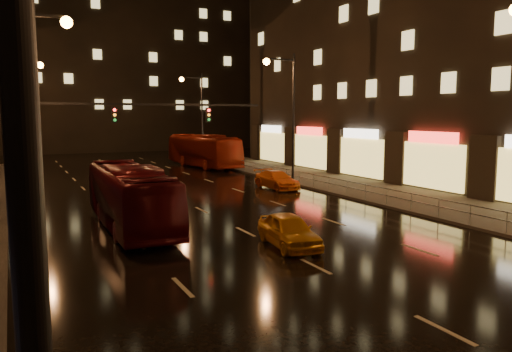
{
  "coord_description": "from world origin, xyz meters",
  "views": [
    {
      "loc": [
        -9.65,
        -10.76,
        5.44
      ],
      "look_at": [
        0.95,
        10.81,
        2.5
      ],
      "focal_mm": 35.0,
      "sensor_mm": 36.0,
      "label": 1
    }
  ],
  "objects_px": {
    "bus_red": "(130,196)",
    "taxi_near": "(289,230)",
    "bus_curb": "(203,151)",
    "taxi_far": "(277,180)"
  },
  "relations": [
    {
      "from": "bus_red",
      "to": "bus_curb",
      "type": "relative_size",
      "value": 0.88
    },
    {
      "from": "bus_red",
      "to": "taxi_near",
      "type": "relative_size",
      "value": 2.69
    },
    {
      "from": "taxi_near",
      "to": "bus_red",
      "type": "bearing_deg",
      "value": 134.95
    },
    {
      "from": "bus_curb",
      "to": "taxi_near",
      "type": "relative_size",
      "value": 3.04
    },
    {
      "from": "bus_red",
      "to": "taxi_far",
      "type": "height_order",
      "value": "bus_red"
    },
    {
      "from": "bus_red",
      "to": "bus_curb",
      "type": "bearing_deg",
      "value": 63.82
    },
    {
      "from": "bus_curb",
      "to": "taxi_far",
      "type": "height_order",
      "value": "bus_curb"
    },
    {
      "from": "bus_curb",
      "to": "taxi_near",
      "type": "distance_m",
      "value": 32.91
    },
    {
      "from": "bus_curb",
      "to": "taxi_far",
      "type": "relative_size",
      "value": 2.73
    },
    {
      "from": "bus_curb",
      "to": "taxi_near",
      "type": "height_order",
      "value": "bus_curb"
    }
  ]
}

